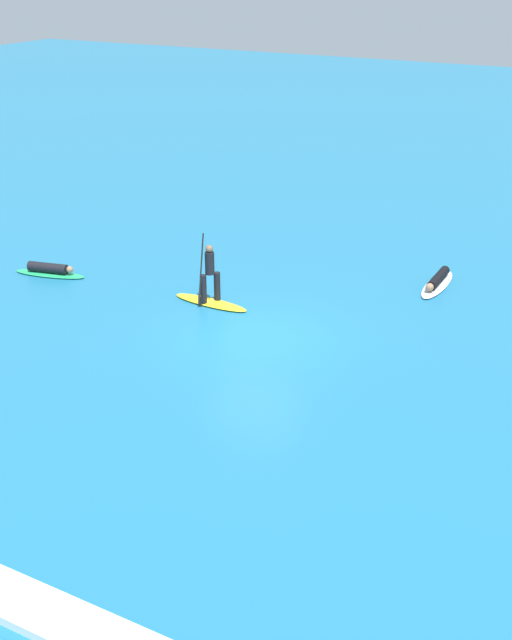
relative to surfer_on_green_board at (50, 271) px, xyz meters
name	(u,v)px	position (x,y,z in m)	size (l,w,h in m)	color
ground_plane	(256,336)	(8.17, -0.87, -0.16)	(120.00, 120.00, 0.00)	#1E6B93
surfer_on_green_board	(50,271)	(0.00, 0.00, 0.00)	(2.54, 1.12, 0.42)	#23B266
surfer_on_yellow_board	(210,289)	(5.90, 0.45, 0.33)	(2.55, 0.78, 2.25)	yellow
surfer_on_white_board	(437,282)	(11.56, 5.07, -0.01)	(0.65, 2.63, 0.40)	white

